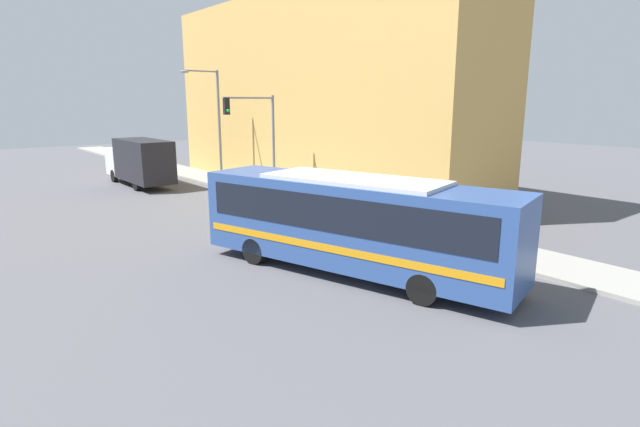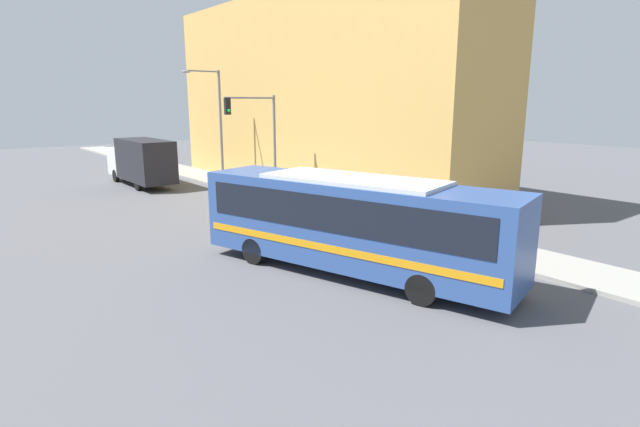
{
  "view_description": "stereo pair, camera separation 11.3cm",
  "coord_description": "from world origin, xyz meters",
  "px_view_note": "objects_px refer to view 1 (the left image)",
  "views": [
    {
      "loc": [
        -11.08,
        -12.62,
        5.75
      ],
      "look_at": [
        0.96,
        2.31,
        1.44
      ],
      "focal_mm": 28.0,
      "sensor_mm": 36.0,
      "label": 1
    },
    {
      "loc": [
        -10.99,
        -12.69,
        5.75
      ],
      "look_at": [
        0.96,
        2.31,
        1.44
      ],
      "focal_mm": 28.0,
      "sensor_mm": 36.0,
      "label": 2
    }
  ],
  "objects_px": {
    "city_bus": "(353,219)",
    "parking_meter": "(308,190)",
    "fire_hydrant": "(381,218)",
    "delivery_truck": "(139,161)",
    "pedestrian_near_corner": "(336,192)",
    "traffic_light_pole": "(258,130)",
    "street_lamp": "(215,118)"
  },
  "relations": [
    {
      "from": "city_bus",
      "to": "parking_meter",
      "type": "distance_m",
      "value": 10.57
    },
    {
      "from": "delivery_truck",
      "to": "fire_hydrant",
      "type": "xyz_separation_m",
      "value": [
        4.27,
        -19.2,
        -1.2
      ]
    },
    {
      "from": "street_lamp",
      "to": "city_bus",
      "type": "bearing_deg",
      "value": -104.54
    },
    {
      "from": "delivery_truck",
      "to": "pedestrian_near_corner",
      "type": "xyz_separation_m",
      "value": [
        5.03,
        -15.13,
        -0.66
      ]
    },
    {
      "from": "parking_meter",
      "to": "street_lamp",
      "type": "bearing_deg",
      "value": 90.5
    },
    {
      "from": "street_lamp",
      "to": "traffic_light_pole",
      "type": "bearing_deg",
      "value": -96.78
    },
    {
      "from": "city_bus",
      "to": "delivery_truck",
      "type": "relative_size",
      "value": 1.42
    },
    {
      "from": "fire_hydrant",
      "to": "traffic_light_pole",
      "type": "distance_m",
      "value": 9.77
    },
    {
      "from": "fire_hydrant",
      "to": "street_lamp",
      "type": "height_order",
      "value": "street_lamp"
    },
    {
      "from": "delivery_truck",
      "to": "traffic_light_pole",
      "type": "height_order",
      "value": "traffic_light_pole"
    },
    {
      "from": "street_lamp",
      "to": "pedestrian_near_corner",
      "type": "xyz_separation_m",
      "value": [
        0.84,
        -11.77,
        -3.6
      ]
    },
    {
      "from": "delivery_truck",
      "to": "traffic_light_pole",
      "type": "distance_m",
      "value": 11.0
    },
    {
      "from": "traffic_light_pole",
      "to": "pedestrian_near_corner",
      "type": "xyz_separation_m",
      "value": [
        1.65,
        -4.95,
        -3.11
      ]
    },
    {
      "from": "city_bus",
      "to": "parking_meter",
      "type": "bearing_deg",
      "value": 44.84
    },
    {
      "from": "fire_hydrant",
      "to": "city_bus",
      "type": "bearing_deg",
      "value": -144.74
    },
    {
      "from": "city_bus",
      "to": "traffic_light_pole",
      "type": "distance_m",
      "value": 13.54
    },
    {
      "from": "traffic_light_pole",
      "to": "fire_hydrant",
      "type": "bearing_deg",
      "value": -84.31
    },
    {
      "from": "street_lamp",
      "to": "pedestrian_near_corner",
      "type": "height_order",
      "value": "street_lamp"
    },
    {
      "from": "fire_hydrant",
      "to": "street_lamp",
      "type": "bearing_deg",
      "value": 90.32
    },
    {
      "from": "street_lamp",
      "to": "pedestrian_near_corner",
      "type": "relative_size",
      "value": 4.21
    },
    {
      "from": "city_bus",
      "to": "parking_meter",
      "type": "height_order",
      "value": "city_bus"
    },
    {
      "from": "fire_hydrant",
      "to": "delivery_truck",
      "type": "bearing_deg",
      "value": 102.55
    },
    {
      "from": "delivery_truck",
      "to": "fire_hydrant",
      "type": "distance_m",
      "value": 19.71
    },
    {
      "from": "city_bus",
      "to": "pedestrian_near_corner",
      "type": "distance_m",
      "value": 9.74
    },
    {
      "from": "fire_hydrant",
      "to": "parking_meter",
      "type": "height_order",
      "value": "parking_meter"
    },
    {
      "from": "parking_meter",
      "to": "city_bus",
      "type": "bearing_deg",
      "value": -119.2
    },
    {
      "from": "city_bus",
      "to": "pedestrian_near_corner",
      "type": "xyz_separation_m",
      "value": [
        5.9,
        7.7,
        -0.83
      ]
    },
    {
      "from": "fire_hydrant",
      "to": "traffic_light_pole",
      "type": "height_order",
      "value": "traffic_light_pole"
    },
    {
      "from": "city_bus",
      "to": "fire_hydrant",
      "type": "bearing_deg",
      "value": 19.3
    },
    {
      "from": "street_lamp",
      "to": "pedestrian_near_corner",
      "type": "distance_m",
      "value": 12.34
    },
    {
      "from": "delivery_truck",
      "to": "fire_hydrant",
      "type": "height_order",
      "value": "delivery_truck"
    },
    {
      "from": "delivery_truck",
      "to": "fire_hydrant",
      "type": "relative_size",
      "value": 10.1
    }
  ]
}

